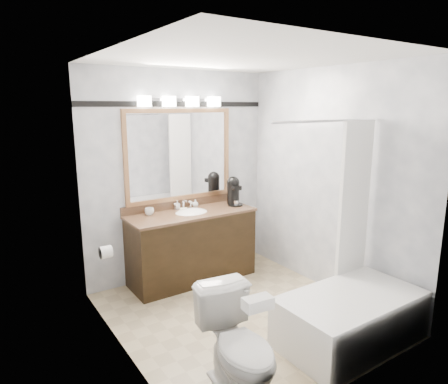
# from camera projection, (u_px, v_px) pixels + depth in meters

# --- Properties ---
(room) EXTENTS (2.42, 2.62, 2.52)m
(room) POSITION_uv_depth(u_px,v_px,m) (242.00, 195.00, 3.80)
(room) COLOR tan
(room) RESTS_ON ground
(vanity) EXTENTS (1.53, 0.58, 0.97)m
(vanity) POSITION_uv_depth(u_px,v_px,m) (192.00, 245.00, 4.80)
(vanity) COLOR black
(vanity) RESTS_ON ground
(mirror) EXTENTS (1.40, 0.04, 1.10)m
(mirror) POSITION_uv_depth(u_px,v_px,m) (180.00, 155.00, 4.80)
(mirror) COLOR #AE7A4E
(mirror) RESTS_ON room
(vanity_light_bar) EXTENTS (1.02, 0.14, 0.12)m
(vanity_light_bar) POSITION_uv_depth(u_px,v_px,m) (181.00, 101.00, 4.62)
(vanity_light_bar) COLOR silver
(vanity_light_bar) RESTS_ON room
(accent_stripe) EXTENTS (2.40, 0.01, 0.06)m
(accent_stripe) POSITION_uv_depth(u_px,v_px,m) (178.00, 104.00, 4.68)
(accent_stripe) COLOR black
(accent_stripe) RESTS_ON room
(bathtub) EXTENTS (1.30, 0.75, 1.96)m
(bathtub) POSITION_uv_depth(u_px,v_px,m) (350.00, 311.00, 3.58)
(bathtub) COLOR white
(bathtub) RESTS_ON ground
(tp_roll) EXTENTS (0.11, 0.12, 0.12)m
(tp_roll) POSITION_uv_depth(u_px,v_px,m) (106.00, 252.00, 3.85)
(tp_roll) COLOR white
(tp_roll) RESTS_ON room
(toilet) EXTENTS (0.53, 0.81, 0.77)m
(toilet) POSITION_uv_depth(u_px,v_px,m) (239.00, 347.00, 2.87)
(toilet) COLOR white
(toilet) RESTS_ON ground
(tissue_box) EXTENTS (0.21, 0.13, 0.08)m
(tissue_box) POSITION_uv_depth(u_px,v_px,m) (258.00, 303.00, 2.61)
(tissue_box) COLOR white
(tissue_box) RESTS_ON toilet
(coffee_maker) EXTENTS (0.19, 0.24, 0.36)m
(coffee_maker) POSITION_uv_depth(u_px,v_px,m) (233.00, 190.00, 5.03)
(coffee_maker) COLOR black
(coffee_maker) RESTS_ON vanity
(cup_left) EXTENTS (0.13, 0.13, 0.08)m
(cup_left) POSITION_uv_depth(u_px,v_px,m) (149.00, 211.00, 4.59)
(cup_left) COLOR white
(cup_left) RESTS_ON vanity
(soap_bottle_a) EXTENTS (0.05, 0.05, 0.11)m
(soap_bottle_a) POSITION_uv_depth(u_px,v_px,m) (177.00, 205.00, 4.84)
(soap_bottle_a) COLOR white
(soap_bottle_a) RESTS_ON vanity
(soap_bottle_b) EXTENTS (0.09, 0.09, 0.09)m
(soap_bottle_b) POSITION_uv_depth(u_px,v_px,m) (195.00, 203.00, 4.96)
(soap_bottle_b) COLOR white
(soap_bottle_b) RESTS_ON vanity
(soap_bar) EXTENTS (0.10, 0.08, 0.03)m
(soap_bar) POSITION_uv_depth(u_px,v_px,m) (183.00, 209.00, 4.79)
(soap_bar) COLOR beige
(soap_bar) RESTS_ON vanity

